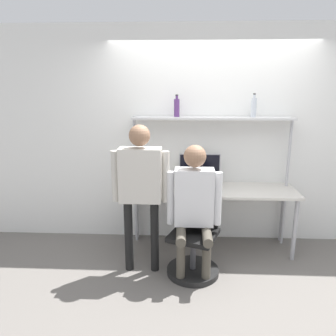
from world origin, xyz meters
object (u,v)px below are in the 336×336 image
laptop (199,185)px  bottle_clear (254,107)px  person_seated (194,201)px  bottle_purple (177,107)px  cell_phone (218,190)px  monitor (200,168)px  person_standing (140,181)px  office_chair (194,248)px

laptop → bottle_clear: bottle_clear is taller
laptop → person_seated: size_ratio=0.21×
laptop → bottle_purple: (-0.27, 0.23, 0.89)m
laptop → cell_phone: 0.24m
monitor → person_standing: bearing=-131.8°
person_standing → bottle_purple: (0.36, 0.71, 0.71)m
office_chair → person_seated: size_ratio=0.66×
office_chair → bottle_clear: (0.69, 0.72, 1.45)m
cell_phone → person_seated: person_seated is taller
bottle_purple → monitor: bearing=2.3°
bottle_clear → monitor: bearing=178.9°
cell_phone → bottle_purple: 1.10m
bottle_purple → laptop: bearing=-40.5°
laptop → person_seated: person_seated is taller
monitor → office_chair: (-0.07, -0.73, -0.71)m
bottle_purple → bottle_clear: bearing=0.0°
person_standing → bottle_purple: bottle_purple is taller
office_chair → person_standing: 0.93m
laptop → monitor: bearing=85.4°
laptop → bottle_clear: 1.12m
office_chair → bottle_purple: bottle_purple is taller
monitor → person_seated: (-0.09, -0.78, -0.16)m
office_chair → person_standing: (-0.57, 0.02, 0.74)m
cell_phone → person_standing: person_standing is taller
laptop → person_seated: bearing=-97.1°
person_standing → bottle_clear: bearing=29.3°
person_standing → bottle_purple: bearing=63.3°
person_seated → bottle_clear: bottle_clear is taller
person_standing → office_chair: bearing=-1.5°
cell_phone → bottle_purple: size_ratio=0.58×
cell_phone → person_seated: size_ratio=0.11×
monitor → cell_phone: size_ratio=3.38×
person_seated → bottle_purple: bearing=104.8°
person_standing → monitor: bearing=48.2°
person_seated → bottle_purple: 1.19m
laptop → bottle_clear: bearing=19.9°
cell_phone → person_seated: 0.60m
cell_phone → bottle_clear: bottle_clear is taller
person_seated → bottle_clear: size_ratio=5.12×
monitor → cell_phone: monitor is taller
cell_phone → bottle_clear: bearing=31.0°
monitor → laptop: bearing=-94.6°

